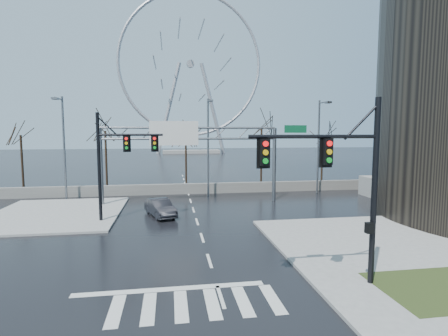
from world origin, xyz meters
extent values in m
plane|color=black|center=(0.00, 0.00, 0.00)|extent=(260.00, 260.00, 0.00)
cube|color=gray|center=(10.00, 2.00, 0.07)|extent=(12.00, 10.00, 0.15)
cube|color=gray|center=(-11.00, 12.00, 0.07)|extent=(10.00, 12.00, 0.15)
cube|color=#2F3A18|center=(9.00, -5.00, 0.15)|extent=(5.00, 4.00, 0.02)
cube|color=slate|center=(0.00, 20.00, 0.55)|extent=(52.00, 0.50, 1.10)
cylinder|color=black|center=(6.50, -4.00, 4.00)|extent=(0.24, 0.24, 8.00)
cylinder|color=black|center=(3.80, -4.00, 6.40)|extent=(5.40, 0.16, 0.16)
cube|color=black|center=(4.30, -4.15, 5.80)|extent=(0.35, 0.28, 1.05)
cube|color=black|center=(1.70, -4.15, 5.80)|extent=(0.35, 0.28, 1.05)
cylinder|color=black|center=(-7.00, 9.00, 4.00)|extent=(0.24, 0.24, 8.00)
cylinder|color=black|center=(-4.70, 9.00, 6.40)|extent=(4.60, 0.16, 0.16)
cube|color=black|center=(-5.00, 8.85, 5.80)|extent=(0.35, 0.28, 1.05)
cube|color=black|center=(-3.00, 8.85, 5.80)|extent=(0.35, 0.28, 1.05)
cylinder|color=slate|center=(-8.00, 15.00, 3.50)|extent=(0.36, 0.36, 7.00)
cylinder|color=slate|center=(8.00, 15.00, 3.50)|extent=(0.36, 0.36, 7.00)
cylinder|color=slate|center=(0.00, 15.00, 7.00)|extent=(16.00, 0.20, 0.20)
cylinder|color=slate|center=(0.00, 15.00, 6.00)|extent=(16.00, 0.20, 0.20)
cube|color=#094A28|center=(-1.50, 14.85, 6.50)|extent=(4.20, 0.10, 2.00)
cube|color=silver|center=(-1.50, 14.79, 6.50)|extent=(4.40, 0.02, 2.20)
cylinder|color=slate|center=(-12.00, 18.50, 5.00)|extent=(0.20, 0.20, 10.00)
cylinder|color=slate|center=(-12.00, 17.40, 9.70)|extent=(0.12, 2.20, 0.12)
cube|color=slate|center=(-12.00, 16.40, 9.60)|extent=(0.50, 0.70, 0.18)
cylinder|color=slate|center=(2.00, 18.50, 5.00)|extent=(0.20, 0.20, 10.00)
cylinder|color=slate|center=(2.00, 17.40, 9.70)|extent=(0.12, 2.20, 0.12)
cube|color=slate|center=(2.00, 16.40, 9.60)|extent=(0.50, 0.70, 0.18)
cylinder|color=slate|center=(14.00, 18.50, 5.00)|extent=(0.20, 0.20, 10.00)
cylinder|color=slate|center=(14.00, 17.40, 9.70)|extent=(0.12, 2.20, 0.12)
cube|color=slate|center=(14.00, 16.40, 9.60)|extent=(0.50, 0.70, 0.18)
cylinder|color=black|center=(-18.00, 24.00, 3.15)|extent=(0.24, 0.24, 6.30)
cylinder|color=black|center=(-9.00, 23.50, 3.38)|extent=(0.24, 0.24, 6.75)
cylinder|color=black|center=(0.00, 24.50, 2.93)|extent=(0.24, 0.24, 5.85)
cylinder|color=black|center=(9.00, 23.50, 3.51)|extent=(0.24, 0.24, 7.02)
cylinder|color=black|center=(17.00, 24.00, 3.06)|extent=(0.24, 0.24, 6.12)
cube|color=gray|center=(5.00, 95.00, 0.50)|extent=(18.00, 6.00, 1.00)
torus|color=#B2B2B7|center=(5.00, 95.00, 28.00)|extent=(45.00, 1.00, 45.00)
cylinder|color=#B2B2B7|center=(5.00, 95.00, 28.00)|extent=(2.40, 1.50, 2.40)
cylinder|color=#B2B2B7|center=(-2.00, 95.00, 14.00)|extent=(8.28, 1.20, 28.82)
cylinder|color=#B2B2B7|center=(12.00, 95.00, 14.00)|extent=(8.28, 1.20, 28.82)
imported|color=black|center=(-2.72, 10.17, 0.68)|extent=(2.75, 4.39, 1.37)
camera|label=1|loc=(-1.94, -17.26, 6.56)|focal=28.00mm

